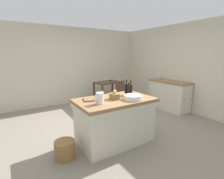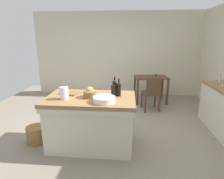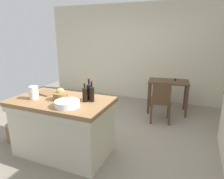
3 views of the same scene
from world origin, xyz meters
TOP-DOWN VIEW (x-y plane):
  - ground_plane at (0.00, 0.00)m, footprint 6.76×6.76m
  - wall_back at (0.00, 2.60)m, footprint 5.32×0.12m
  - wall_right at (2.60, 0.00)m, footprint 0.12×5.20m
  - island_table at (-0.27, -0.55)m, footprint 1.47×0.88m
  - side_cabinet at (2.26, 0.23)m, footprint 0.52×1.31m
  - writing_desk at (0.99, 1.81)m, footprint 0.96×0.67m
  - wooden_chair at (0.94, 1.14)m, footprint 0.47×0.47m
  - pitcher at (-0.66, -0.67)m, footprint 0.17×0.13m
  - wash_bowl at (-0.01, -0.76)m, footprint 0.33×0.33m
  - bread_basket at (-0.28, -0.55)m, footprint 0.22×0.22m
  - cutting_board at (-0.67, -0.38)m, footprint 0.35×0.30m
  - wine_bottle_dark at (0.19, -0.45)m, footprint 0.07×0.07m
  - wine_bottle_amber at (0.12, -0.39)m, footprint 0.07×0.07m
  - wine_bottle_green at (0.10, -0.49)m, footprint 0.07×0.07m
  - wine_glass_far_left at (2.21, -0.21)m, footprint 0.07×0.07m
  - wine_glass_left at (2.25, 0.08)m, footprint 0.07×0.07m
  - wine_glass_middle at (2.22, 0.37)m, footprint 0.07×0.07m
  - wine_glass_right at (2.31, 0.69)m, footprint 0.07×0.07m
  - wicker_hamper at (-1.27, -0.55)m, footprint 0.34×0.34m

SIDE VIEW (x-z plane):
  - ground_plane at x=0.00m, z-range 0.00..0.00m
  - wicker_hamper at x=-1.27m, z-range 0.00..0.30m
  - side_cabinet at x=2.26m, z-range 0.00..0.89m
  - island_table at x=-0.27m, z-range 0.04..0.91m
  - wooden_chair at x=0.94m, z-range 0.04..0.93m
  - writing_desk at x=0.99m, z-range 0.23..1.04m
  - cutting_board at x=-0.67m, z-range 0.88..0.90m
  - wash_bowl at x=-0.01m, z-range 0.88..0.96m
  - bread_basket at x=-0.28m, z-range 0.85..1.03m
  - pitcher at x=-0.66m, z-range 0.86..1.09m
  - wine_bottle_green at x=0.10m, z-range 0.85..1.13m
  - wine_bottle_dark at x=0.19m, z-range 0.85..1.15m
  - wine_glass_far_left at x=2.21m, z-range 0.92..1.09m
  - wine_bottle_amber at x=0.12m, z-range 0.85..1.17m
  - wine_glass_left at x=2.25m, z-range 0.92..1.10m
  - wine_glass_right at x=2.31m, z-range 0.93..1.11m
  - wine_glass_middle at x=2.22m, z-range 0.93..1.12m
  - wall_back at x=0.00m, z-range 0.00..2.60m
  - wall_right at x=2.60m, z-range 0.00..2.60m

